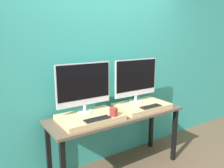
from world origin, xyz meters
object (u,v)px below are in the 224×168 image
Objects in this scene: monitor_right at (136,79)px; keyboard_right at (151,107)px; mug at (114,112)px; keyboard_left at (97,119)px; monitor_left at (84,86)px.

monitor_right reaches higher than keyboard_right.
mug is 0.69m from monitor_right.
keyboard_left is 3.22× the size of mug.
monitor_left is 2.29× the size of keyboard_right.
keyboard_left is at bearing -90.00° from monitor_left.
monitor_left is 2.29× the size of keyboard_left.
monitor_right is at bearing 0.00° from monitor_left.
mug is at bearing 0.00° from keyboard_left.
keyboard_left is 0.21m from mug.
monitor_left is at bearing 124.73° from mug.
monitor_left is 0.45m from mug.
keyboard_right is (-0.00, -0.30, -0.31)m from monitor_right.
keyboard_right is at bearing -0.00° from mug.
monitor_right is (0.56, 0.30, 0.27)m from mug.
monitor_right is at bearing 90.00° from keyboard_right.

